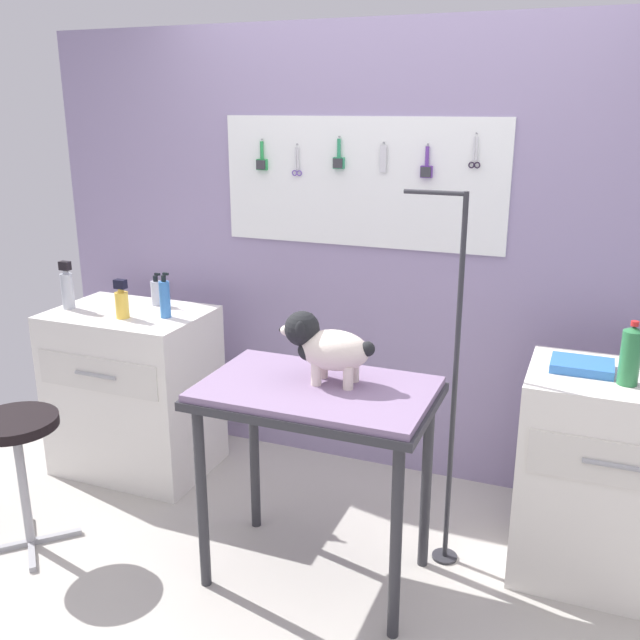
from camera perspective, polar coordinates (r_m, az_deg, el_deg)
ground at (r=3.02m, az=-1.57°, el=-22.63°), size 4.40×4.00×0.04m
rear_wall_panel at (r=3.61m, az=6.27°, el=4.98°), size 4.00×0.11×2.30m
grooming_table at (r=2.80m, az=-0.29°, el=-7.22°), size 0.92×0.58×0.86m
grooming_arm at (r=2.96m, az=10.58°, el=-6.46°), size 0.29×0.11×1.60m
dog at (r=2.74m, az=0.40°, el=-2.11°), size 0.39×0.19×0.28m
counter_left at (r=3.92m, az=-14.76°, el=-5.53°), size 0.80×0.58×0.88m
cabinet_right at (r=3.18m, az=22.09°, el=-11.72°), size 0.68×0.54×0.89m
stool at (r=3.35m, az=-23.28°, el=-8.97°), size 0.36×0.36×0.62m
spray_bottle_short at (r=3.85m, az=-13.08°, el=2.20°), size 0.06×0.06×0.18m
conditioner_bottle at (r=3.65m, az=-15.72°, el=1.42°), size 0.07×0.07×0.20m
detangler_spray at (r=3.60m, az=-12.42°, el=1.70°), size 0.05×0.05×0.23m
spray_bottle_tall at (r=3.90m, az=-19.74°, el=2.43°), size 0.06×0.06×0.25m
soda_bottle at (r=2.89m, az=23.79°, el=-2.63°), size 0.08×0.08×0.25m
supply_tray at (r=3.01m, az=20.41°, el=-3.48°), size 0.24×0.18×0.04m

